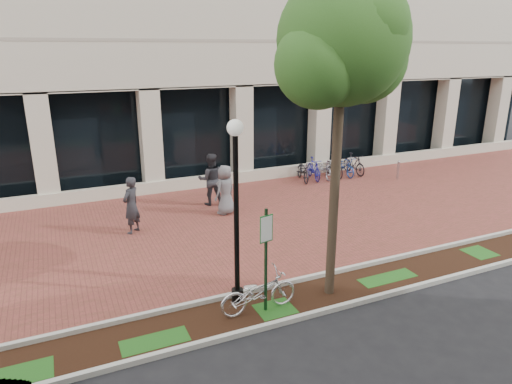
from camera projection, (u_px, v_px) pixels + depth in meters
name	position (u px, v px, depth m)	size (l,w,h in m)	color
ground	(243.00, 222.00, 15.71)	(120.00, 120.00, 0.00)	black
brick_plaza	(243.00, 222.00, 15.70)	(40.00, 9.00, 0.01)	brown
planting_strip	(325.00, 293.00, 11.14)	(40.00, 1.50, 0.01)	black
curb_plaza_side	(310.00, 277.00, 11.77)	(40.00, 0.12, 0.12)	#B3B2A9
curb_street_side	(343.00, 306.00, 10.47)	(40.00, 0.12, 0.12)	#B3B2A9
parking_sign	(266.00, 248.00, 9.92)	(0.34, 0.07, 2.47)	#13351B
lamppost	(236.00, 204.00, 10.08)	(0.36, 0.36, 4.30)	black
street_tree	(343.00, 49.00, 9.49)	(3.30, 2.75, 7.26)	#4A392A
locked_bicycle	(259.00, 292.00, 10.24)	(0.65, 1.85, 0.97)	silver
pedestrian_left	(131.00, 205.00, 14.51)	(0.68, 0.45, 1.87)	#242429
pedestrian_mid	(211.00, 179.00, 17.18)	(0.97, 0.75, 1.99)	#27272C
pedestrian_right	(225.00, 190.00, 16.22)	(0.88, 0.57, 1.80)	slate
bollard	(398.00, 170.00, 20.66)	(0.12, 0.12, 0.88)	#B7B7BC
bike_rack_cluster	(329.00, 167.00, 20.97)	(3.49, 1.80, 0.99)	black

